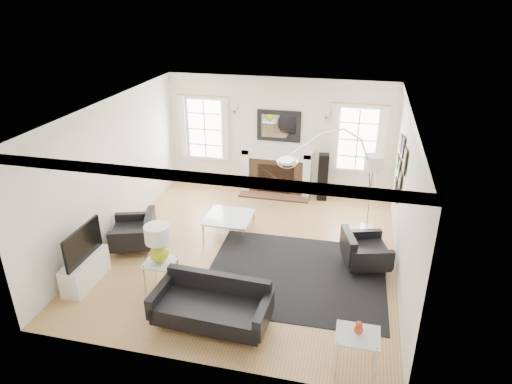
% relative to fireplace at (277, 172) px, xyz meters
% --- Properties ---
extents(floor, '(6.00, 6.00, 0.00)m').
position_rel_fireplace_xyz_m(floor, '(0.00, -2.79, -0.54)').
color(floor, '#A67445').
rests_on(floor, ground).
extents(back_wall, '(5.50, 0.04, 2.80)m').
position_rel_fireplace_xyz_m(back_wall, '(0.00, 0.21, 0.86)').
color(back_wall, white).
rests_on(back_wall, floor).
extents(front_wall, '(5.50, 0.04, 2.80)m').
position_rel_fireplace_xyz_m(front_wall, '(0.00, -5.79, 0.86)').
color(front_wall, white).
rests_on(front_wall, floor).
extents(left_wall, '(0.04, 6.00, 2.80)m').
position_rel_fireplace_xyz_m(left_wall, '(-2.75, -2.79, 0.86)').
color(left_wall, white).
rests_on(left_wall, floor).
extents(right_wall, '(0.04, 6.00, 2.80)m').
position_rel_fireplace_xyz_m(right_wall, '(2.75, -2.79, 0.86)').
color(right_wall, white).
rests_on(right_wall, floor).
extents(ceiling, '(5.50, 6.00, 0.02)m').
position_rel_fireplace_xyz_m(ceiling, '(0.00, -2.79, 2.26)').
color(ceiling, white).
rests_on(ceiling, back_wall).
extents(crown_molding, '(5.50, 6.00, 0.12)m').
position_rel_fireplace_xyz_m(crown_molding, '(0.00, -2.79, 2.20)').
color(crown_molding, white).
rests_on(crown_molding, back_wall).
extents(fireplace, '(1.70, 0.69, 1.11)m').
position_rel_fireplace_xyz_m(fireplace, '(0.00, 0.00, 0.00)').
color(fireplace, white).
rests_on(fireplace, floor).
extents(mantel_mirror, '(1.05, 0.07, 0.75)m').
position_rel_fireplace_xyz_m(mantel_mirror, '(0.00, 0.16, 1.11)').
color(mantel_mirror, black).
rests_on(mantel_mirror, back_wall).
extents(window_left, '(1.24, 0.15, 1.62)m').
position_rel_fireplace_xyz_m(window_left, '(-1.85, 0.16, 0.92)').
color(window_left, white).
rests_on(window_left, back_wall).
extents(window_right, '(1.24, 0.15, 1.62)m').
position_rel_fireplace_xyz_m(window_right, '(1.85, 0.16, 0.92)').
color(window_right, white).
rests_on(window_right, back_wall).
extents(gallery_wall, '(0.04, 1.73, 1.29)m').
position_rel_fireplace_xyz_m(gallery_wall, '(2.72, -1.50, 0.99)').
color(gallery_wall, black).
rests_on(gallery_wall, right_wall).
extents(tv_unit, '(0.35, 1.00, 1.09)m').
position_rel_fireplace_xyz_m(tv_unit, '(-2.44, -4.49, -0.21)').
color(tv_unit, white).
rests_on(tv_unit, floor).
extents(area_rug, '(3.18, 2.67, 0.01)m').
position_rel_fireplace_xyz_m(area_rug, '(1.02, -3.42, -0.54)').
color(area_rug, black).
rests_on(area_rug, floor).
extents(sofa, '(1.79, 0.89, 0.57)m').
position_rel_fireplace_xyz_m(sofa, '(-0.02, -4.94, -0.23)').
color(sofa, black).
rests_on(sofa, floor).
extents(armchair_left, '(1.02, 1.09, 0.60)m').
position_rel_fireplace_xyz_m(armchair_left, '(-2.14, -3.22, -0.21)').
color(armchair_left, black).
rests_on(armchair_left, floor).
extents(armchair_right, '(0.97, 1.04, 0.58)m').
position_rel_fireplace_xyz_m(armchair_right, '(2.14, -2.89, -0.22)').
color(armchair_right, black).
rests_on(armchair_right, floor).
extents(coffee_table, '(0.92, 0.92, 0.41)m').
position_rel_fireplace_xyz_m(coffee_table, '(-0.55, -2.28, -0.17)').
color(coffee_table, silver).
rests_on(coffee_table, floor).
extents(side_table_left, '(0.49, 0.49, 0.54)m').
position_rel_fireplace_xyz_m(side_table_left, '(-1.12, -4.34, -0.11)').
color(side_table_left, silver).
rests_on(side_table_left, floor).
extents(nesting_table, '(0.56, 0.47, 0.62)m').
position_rel_fireplace_xyz_m(nesting_table, '(2.11, -5.44, -0.04)').
color(nesting_table, silver).
rests_on(nesting_table, floor).
extents(gourd_lamp, '(0.42, 0.42, 0.67)m').
position_rel_fireplace_xyz_m(gourd_lamp, '(-1.12, -4.34, 0.38)').
color(gourd_lamp, '#AEBE17').
rests_on(gourd_lamp, side_table_left).
extents(orange_vase, '(0.12, 0.12, 0.19)m').
position_rel_fireplace_xyz_m(orange_vase, '(2.11, -5.44, 0.18)').
color(orange_vase, '#BA3217').
rests_on(orange_vase, nesting_table).
extents(arc_floor_lamp, '(1.77, 1.64, 2.50)m').
position_rel_fireplace_xyz_m(arc_floor_lamp, '(1.47, -2.41, 0.81)').
color(arc_floor_lamp, silver).
rests_on(arc_floor_lamp, floor).
extents(stick_floor_lamp, '(0.36, 0.36, 1.77)m').
position_rel_fireplace_xyz_m(stick_floor_lamp, '(2.20, -1.76, 0.99)').
color(stick_floor_lamp, '#A47339').
rests_on(stick_floor_lamp, floor).
extents(speaker_tower, '(0.26, 0.26, 1.14)m').
position_rel_fireplace_xyz_m(speaker_tower, '(1.14, -0.14, 0.03)').
color(speaker_tower, black).
rests_on(speaker_tower, floor).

